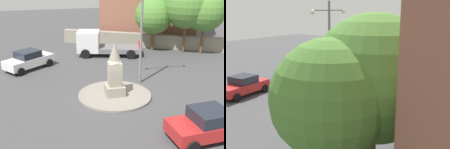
{
  "view_description": "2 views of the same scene",
  "coord_description": "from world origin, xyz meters",
  "views": [
    {
      "loc": [
        -4.09,
        -17.23,
        8.19
      ],
      "look_at": [
        -0.17,
        0.04,
        1.52
      ],
      "focal_mm": 47.89,
      "sensor_mm": 36.0,
      "label": 1
    },
    {
      "loc": [
        17.04,
        12.61,
        6.75
      ],
      "look_at": [
        -0.65,
        0.55,
        1.73
      ],
      "focal_mm": 45.31,
      "sensor_mm": 36.0,
      "label": 2
    }
  ],
  "objects": [
    {
      "name": "ground_plane",
      "position": [
        0.0,
        0.0,
        0.0
      ],
      "size": [
        80.0,
        80.0,
        0.0
      ],
      "primitive_type": "plane",
      "color": "#424244"
    },
    {
      "name": "traffic_island",
      "position": [
        0.0,
        0.0,
        0.07
      ],
      "size": [
        4.75,
        4.75,
        0.15
      ],
      "primitive_type": "cylinder",
      "color": "gray",
      "rests_on": "ground"
    },
    {
      "name": "monument",
      "position": [
        0.0,
        0.0,
        1.74
      ],
      "size": [
        1.18,
        1.18,
        3.52
      ],
      "color": "gray",
      "rests_on": "traffic_island"
    },
    {
      "name": "streetlamp",
      "position": [
        2.3,
        1.89,
        4.38
      ],
      "size": [
        3.55,
        0.28,
        7.22
      ],
      "color": "slate",
      "rests_on": "ground"
    },
    {
      "name": "car_red_passing",
      "position": [
        3.42,
        -5.81,
        0.78
      ],
      "size": [
        4.3,
        2.33,
        1.57
      ],
      "color": "#B22323",
      "rests_on": "ground"
    },
    {
      "name": "car_white_near_island",
      "position": [
        -5.59,
        6.77,
        0.78
      ],
      "size": [
        4.15,
        3.8,
        1.54
      ],
      "color": "silver",
      "rests_on": "ground"
    },
    {
      "name": "truck_white_waiting",
      "position": [
        0.68,
        9.27,
        1.08
      ],
      "size": [
        6.05,
        3.52,
        2.27
      ],
      "color": "silver",
      "rests_on": "ground"
    },
    {
      "name": "stone_boundary_wall",
      "position": [
        5.72,
        11.19,
        0.69
      ],
      "size": [
        15.73,
        8.5,
        1.38
      ],
      "primitive_type": "cube",
      "rotation": [
        0.0,
        0.0,
        2.67
      ],
      "color": "gray",
      "rests_on": "ground"
    },
    {
      "name": "tree_near_wall",
      "position": [
        8.83,
        8.47,
        4.49
      ],
      "size": [
        4.32,
        4.32,
        6.66
      ],
      "color": "brown",
      "rests_on": "ground"
    },
    {
      "name": "tree_mid_cluster",
      "position": [
        6.15,
        9.84,
        3.43
      ],
      "size": [
        3.6,
        3.6,
        5.24
      ],
      "color": "brown",
      "rests_on": "ground"
    },
    {
      "name": "tree_far_corner",
      "position": [
        10.28,
        7.73,
        4.03
      ],
      "size": [
        3.79,
        3.79,
        5.94
      ],
      "color": "brown",
      "rests_on": "ground"
    }
  ]
}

